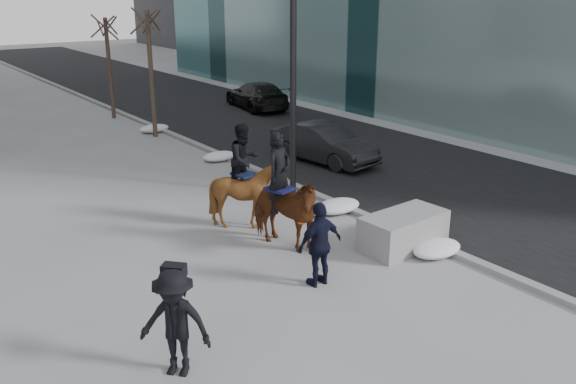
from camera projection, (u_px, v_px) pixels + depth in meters
ground at (322, 275)px, 12.74m from camera, size 120.00×120.00×0.00m
road at (300, 137)px, 24.30m from camera, size 8.00×90.00×0.01m
curb at (212, 151)px, 22.05m from camera, size 0.25×90.00×0.12m
planter at (403, 231)px, 13.95m from camera, size 2.10×1.13×0.82m
car_near at (324, 143)px, 20.72m from camera, size 1.90×4.13×1.31m
car_far at (257, 95)px, 29.87m from camera, size 2.56×4.78×1.32m
tree_near at (151, 68)px, 23.58m from camera, size 1.20×1.20×5.43m
tree_far at (109, 63)px, 27.12m from camera, size 1.20×1.20×4.94m
mounted_left at (283, 206)px, 13.77m from camera, size 1.47×2.26×2.69m
mounted_right at (247, 187)px, 14.99m from camera, size 1.55×1.70×2.60m
feeder at (320, 244)px, 12.06m from camera, size 1.03×0.86×1.75m
camera_crew at (175, 323)px, 9.23m from camera, size 1.25×1.28×1.75m
lamppost at (290, 15)px, 16.16m from camera, size 0.25×1.71×9.09m
snow_piles at (270, 177)px, 18.68m from camera, size 1.33×15.86×0.34m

